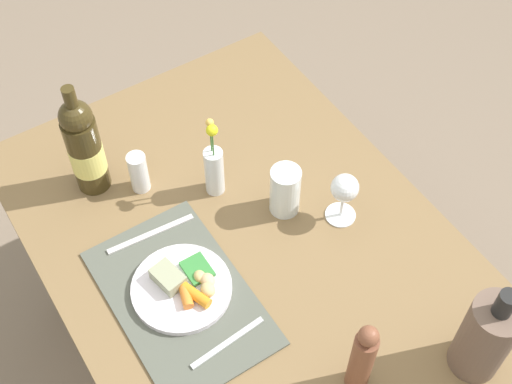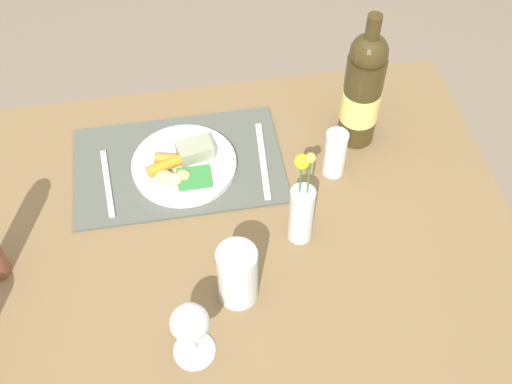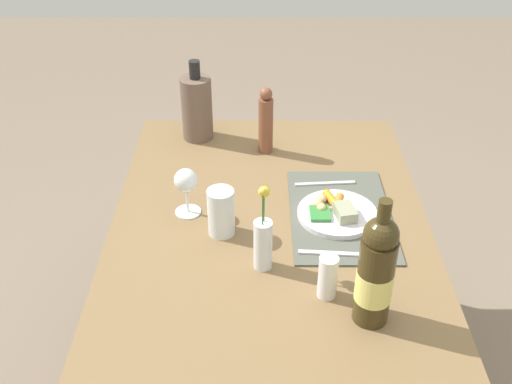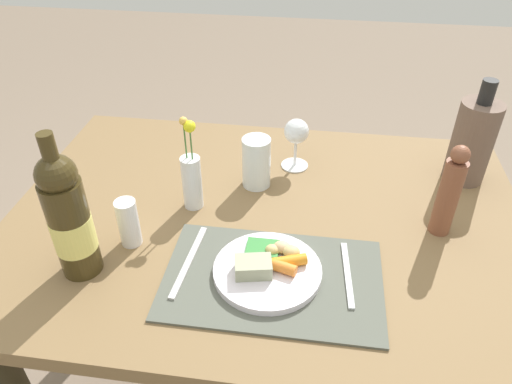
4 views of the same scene
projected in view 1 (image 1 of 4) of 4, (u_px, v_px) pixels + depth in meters
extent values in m
plane|color=#7C6A59|center=(250.00, 368.00, 2.20)|extent=(8.00, 8.00, 0.00)
cube|color=brown|center=(247.00, 249.00, 1.65)|extent=(1.24, 0.89, 0.04)
cylinder|color=#2D2717|center=(53.00, 241.00, 2.09)|extent=(0.07, 0.07, 0.68)
cylinder|color=#2D2717|center=(253.00, 145.00, 2.32)|extent=(0.07, 0.07, 0.68)
cube|color=#52564B|center=(180.00, 297.00, 1.55)|extent=(0.45, 0.28, 0.01)
cylinder|color=silver|center=(182.00, 288.00, 1.55)|extent=(0.22, 0.22, 0.02)
cube|color=#979C7C|center=(168.00, 277.00, 1.54)|extent=(0.08, 0.06, 0.03)
cylinder|color=orange|center=(186.00, 296.00, 1.51)|extent=(0.06, 0.04, 0.02)
cylinder|color=orange|center=(196.00, 295.00, 1.51)|extent=(0.08, 0.05, 0.02)
ellipsoid|color=tan|center=(200.00, 276.00, 1.54)|extent=(0.03, 0.03, 0.02)
ellipsoid|color=#D6B080|center=(208.00, 280.00, 1.54)|extent=(0.04, 0.03, 0.02)
ellipsoid|color=tan|center=(208.00, 290.00, 1.52)|extent=(0.04, 0.03, 0.02)
cube|color=#348139|center=(197.00, 269.00, 1.56)|extent=(0.07, 0.06, 0.01)
cube|color=silver|center=(151.00, 234.00, 1.64)|extent=(0.03, 0.22, 0.00)
cube|color=silver|center=(228.00, 343.00, 1.47)|extent=(0.03, 0.18, 0.00)
cylinder|color=silver|center=(214.00, 171.00, 1.68)|extent=(0.05, 0.05, 0.14)
cylinder|color=#3F7233|center=(212.00, 156.00, 1.64)|extent=(0.00, 0.00, 0.23)
sphere|color=#E8B54C|center=(210.00, 123.00, 1.55)|extent=(0.02, 0.02, 0.02)
cylinder|color=#3F7233|center=(214.00, 162.00, 1.64)|extent=(0.00, 0.00, 0.22)
sphere|color=yellow|center=(212.00, 130.00, 1.55)|extent=(0.03, 0.03, 0.03)
cylinder|color=white|center=(340.00, 215.00, 1.68)|extent=(0.07, 0.07, 0.00)
cylinder|color=white|center=(342.00, 205.00, 1.65)|extent=(0.01, 0.01, 0.08)
sphere|color=white|center=(345.00, 188.00, 1.60)|extent=(0.07, 0.07, 0.07)
cylinder|color=#3A2F15|center=(87.00, 154.00, 1.66)|extent=(0.08, 0.08, 0.22)
sphere|color=#3A2F15|center=(75.00, 117.00, 1.55)|extent=(0.08, 0.08, 0.08)
cylinder|color=#3A2F15|center=(71.00, 102.00, 1.52)|extent=(0.03, 0.03, 0.08)
cylinder|color=#E6DA70|center=(87.00, 157.00, 1.67)|extent=(0.08, 0.08, 0.08)
cylinder|color=brown|center=(361.00, 362.00, 1.36)|extent=(0.05, 0.05, 0.19)
sphere|color=brown|center=(369.00, 336.00, 1.27)|extent=(0.04, 0.04, 0.04)
cylinder|color=silver|center=(285.00, 191.00, 1.64)|extent=(0.07, 0.07, 0.14)
cylinder|color=#ABD2D0|center=(285.00, 198.00, 1.67)|extent=(0.07, 0.07, 0.07)
cylinder|color=brown|center=(485.00, 338.00, 1.37)|extent=(0.10, 0.10, 0.22)
cylinder|color=black|center=(505.00, 304.00, 1.26)|extent=(0.04, 0.04, 0.06)
cylinder|color=white|center=(139.00, 172.00, 1.69)|extent=(0.05, 0.05, 0.11)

